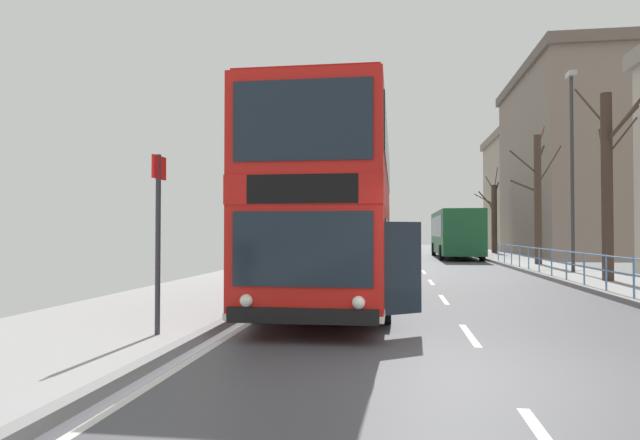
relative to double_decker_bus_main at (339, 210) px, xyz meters
name	(u,v)px	position (x,y,z in m)	size (l,w,h in m)	color
ground	(438,371)	(1.92, -6.80, -2.23)	(15.80, 140.00, 0.20)	#4A4A4F
double_decker_bus_main	(339,210)	(0.00, 0.00, 0.00)	(3.20, 11.05, 4.34)	red
background_bus_far_lane	(455,233)	(5.45, 23.81, -0.56)	(2.73, 11.03, 3.13)	#19512D
pedestrian_railing_far_kerb	(584,263)	(7.09, 3.76, -1.47)	(0.05, 27.41, 0.99)	#598CC6
bus_stop_sign_near	(158,224)	(-2.23, -5.58, -0.42)	(0.08, 0.44, 2.79)	#2D2D33
street_lamp_far_side	(572,156)	(8.43, 9.09, 2.49)	(0.28, 0.60, 8.02)	#38383D
bare_tree_far_00	(608,181)	(8.35, 5.26, 1.14)	(1.80, 3.03, 6.69)	#423328
bare_tree_far_01	(494,217)	(9.05, 29.73, 0.65)	(2.04, 1.44, 6.79)	#423328
bare_tree_far_02	(538,196)	(8.49, 14.60, 1.30)	(2.63, 1.75, 7.17)	#423328
background_building_01	(566,191)	(17.47, 39.89, 3.35)	(13.77, 13.15, 11.19)	gray
background_building_02	(608,162)	(16.42, 27.04, 4.46)	(12.41, 16.27, 13.41)	slate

